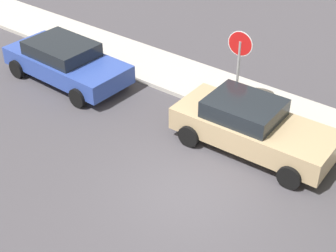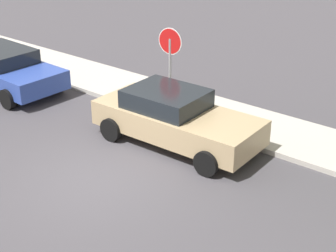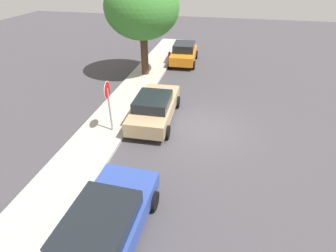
% 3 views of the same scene
% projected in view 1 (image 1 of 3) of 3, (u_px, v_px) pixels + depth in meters
% --- Properties ---
extents(ground_plane, '(60.00, 60.00, 0.00)m').
position_uv_depth(ground_plane, '(190.00, 191.00, 12.97)').
color(ground_plane, '#423F44').
extents(sidewalk_curb, '(32.00, 2.25, 0.14)m').
position_uv_depth(sidewalk_curb, '(276.00, 111.00, 15.97)').
color(sidewalk_curb, '#B2ADA3').
rests_on(sidewalk_curb, ground_plane).
extents(stop_sign, '(0.79, 0.10, 2.55)m').
position_uv_depth(stop_sign, '(239.00, 56.00, 15.34)').
color(stop_sign, gray).
rests_on(stop_sign, ground_plane).
extents(parked_car_tan, '(4.53, 2.11, 1.45)m').
position_uv_depth(parked_car_tan, '(252.00, 126.00, 14.07)').
color(parked_car_tan, tan).
rests_on(parked_car_tan, ground_plane).
extents(parked_car_blue, '(4.57, 2.22, 1.36)m').
position_uv_depth(parked_car_blue, '(66.00, 61.00, 17.34)').
color(parked_car_blue, '#2D479E').
rests_on(parked_car_blue, ground_plane).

